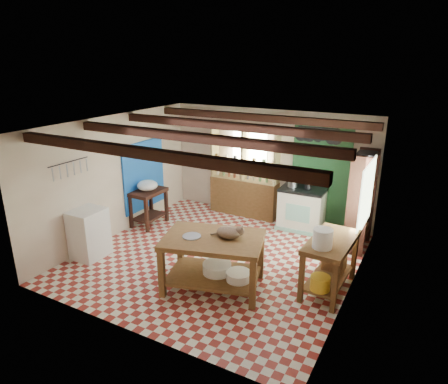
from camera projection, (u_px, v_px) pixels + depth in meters
The scene contains 30 objects.
floor at pixel (217, 258), 7.80m from camera, with size 5.00×5.00×0.02m, color maroon.
ceiling at pixel (216, 125), 6.96m from camera, with size 5.00×5.00×0.02m, color #4B4B50.
wall_back at pixel (269, 165), 9.45m from camera, with size 5.00×0.04×2.60m, color beige.
wall_front at pixel (124, 249), 5.30m from camera, with size 5.00×0.04×2.60m, color beige.
wall_left at pixel (115, 177), 8.51m from camera, with size 0.04×5.00×2.60m, color beige.
wall_right at pixel (356, 220), 6.24m from camera, with size 0.04×5.00×2.60m, color beige.
ceiling_beams at pixel (217, 132), 6.99m from camera, with size 5.00×3.80×0.15m, color #371B13.
blue_wall_patch at pixel (144, 175), 9.31m from camera, with size 0.04×1.40×1.60m, color blue.
green_wall_patch at pixel (320, 174), 8.88m from camera, with size 1.30×0.04×2.30m, color #20522A.
window_back at pixel (250, 146), 9.53m from camera, with size 0.90×0.02×0.80m, color silver.
window_right at pixel (367, 195), 7.05m from camera, with size 0.02×1.30×1.20m, color silver.
utensil_rail at pixel (69, 168), 7.33m from camera, with size 0.06×0.90×0.28m, color black.
pot_rack at pixel (318, 136), 8.23m from camera, with size 0.86×0.12×0.36m, color black.
shelving_unit at pixel (244, 172), 9.61m from camera, with size 1.70×0.34×2.20m, color tan.
tall_rack at pixel (361, 201), 7.93m from camera, with size 0.40×0.86×2.00m, color #371B13.
work_table at pixel (213, 262), 6.68m from camera, with size 1.62×1.08×0.92m, color brown.
stove at pixel (302, 209), 8.98m from camera, with size 0.98×0.66×0.96m, color white.
prep_table at pixel (149, 207), 9.22m from camera, with size 0.57×0.83×0.84m, color #371B13.
white_cabinet at pixel (89, 233), 7.72m from camera, with size 0.54×0.64×0.97m, color white.
right_counter at pixel (329, 265), 6.59m from camera, with size 0.64×1.29×0.92m, color brown.
cat at pixel (229, 232), 6.50m from camera, with size 0.42×0.32×0.19m, color #7F604A.
steel_tray at pixel (192, 236), 6.56m from camera, with size 0.31×0.31×0.02m, color #9EA0A6.
basin_large at pixel (217, 268), 6.76m from camera, with size 0.49×0.49×0.17m, color white.
basin_small at pixel (239, 276), 6.55m from camera, with size 0.41×0.41×0.14m, color white.
kettle_left at pixel (293, 182), 8.90m from camera, with size 0.21×0.21×0.24m, color #9EA0A6.
kettle_right at pixel (308, 185), 8.75m from camera, with size 0.16×0.16×0.20m, color black.
enamel_bowl at pixel (147, 185), 9.04m from camera, with size 0.47×0.47×0.23m, color white.
white_bucket at pixel (323, 238), 6.14m from camera, with size 0.31×0.31×0.31m, color white.
wicker_basket at pixel (334, 262), 6.87m from camera, with size 0.36×0.29×0.25m, color #8F6039.
yellow_tub at pixel (320, 283), 6.26m from camera, with size 0.31×0.31×0.23m, color yellow.
Camera 1 is at (3.45, -6.05, 3.73)m, focal length 32.00 mm.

